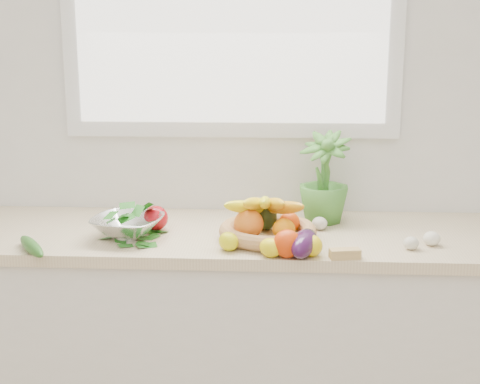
# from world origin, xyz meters

# --- Properties ---
(back_wall) EXTENTS (4.50, 0.02, 2.70)m
(back_wall) POSITION_xyz_m (0.00, 2.25, 1.35)
(back_wall) COLOR white
(back_wall) RESTS_ON ground
(counter_cabinet) EXTENTS (2.20, 0.58, 0.86)m
(counter_cabinet) POSITION_xyz_m (0.00, 1.95, 0.43)
(counter_cabinet) COLOR silver
(counter_cabinet) RESTS_ON ground
(countertop) EXTENTS (2.24, 0.62, 0.04)m
(countertop) POSITION_xyz_m (0.00, 1.95, 0.88)
(countertop) COLOR beige
(countertop) RESTS_ON counter_cabinet
(orange_loose) EXTENTS (0.10, 0.10, 0.09)m
(orange_loose) POSITION_xyz_m (0.22, 1.67, 0.95)
(orange_loose) COLOR red
(orange_loose) RESTS_ON countertop
(lemon_a) EXTENTS (0.09, 0.10, 0.06)m
(lemon_a) POSITION_xyz_m (0.02, 1.73, 0.93)
(lemon_a) COLOR #D6D00B
(lemon_a) RESTS_ON countertop
(lemon_b) EXTENTS (0.07, 0.09, 0.07)m
(lemon_b) POSITION_xyz_m (0.29, 1.69, 0.93)
(lemon_b) COLOR yellow
(lemon_b) RESTS_ON countertop
(lemon_c) EXTENTS (0.10, 0.10, 0.06)m
(lemon_c) POSITION_xyz_m (0.16, 1.67, 0.93)
(lemon_c) COLOR yellow
(lemon_c) RESTS_ON countertop
(apple) EXTENTS (0.12, 0.12, 0.09)m
(apple) POSITION_xyz_m (-0.26, 1.95, 0.95)
(apple) COLOR #AA0D15
(apple) RESTS_ON countertop
(ginger) EXTENTS (0.10, 0.06, 0.03)m
(ginger) POSITION_xyz_m (0.40, 1.67, 0.92)
(ginger) COLOR tan
(ginger) RESTS_ON countertop
(garlic_a) EXTENTS (0.08, 0.08, 0.05)m
(garlic_a) POSITION_xyz_m (0.70, 1.82, 0.92)
(garlic_a) COLOR white
(garlic_a) RESTS_ON countertop
(garlic_b) EXTENTS (0.07, 0.07, 0.05)m
(garlic_b) POSITION_xyz_m (0.34, 1.98, 0.92)
(garlic_b) COLOR beige
(garlic_b) RESTS_ON countertop
(garlic_c) EXTENTS (0.06, 0.06, 0.04)m
(garlic_c) POSITION_xyz_m (0.63, 1.77, 0.92)
(garlic_c) COLOR beige
(garlic_c) RESTS_ON countertop
(eggplant) EXTENTS (0.12, 0.22, 0.08)m
(eggplant) POSITION_xyz_m (0.27, 1.69, 0.94)
(eggplant) COLOR #350F3A
(eggplant) RESTS_ON countertop
(cucumber) EXTENTS (0.17, 0.21, 0.04)m
(cucumber) POSITION_xyz_m (-0.62, 1.67, 0.92)
(cucumber) COLOR #1B5C1C
(cucumber) RESTS_ON countertop
(radish) EXTENTS (0.03, 0.03, 0.03)m
(radish) POSITION_xyz_m (0.16, 1.67, 0.91)
(radish) COLOR red
(radish) RESTS_ON countertop
(potted_herb) EXTENTS (0.25, 0.25, 0.34)m
(potted_herb) POSITION_xyz_m (0.36, 2.09, 1.07)
(potted_herb) COLOR #458931
(potted_herb) RESTS_ON countertop
(fruit_basket) EXTENTS (0.35, 0.35, 0.18)m
(fruit_basket) POSITION_xyz_m (0.15, 1.86, 0.95)
(fruit_basket) COLOR tan
(fruit_basket) RESTS_ON countertop
(colander_with_spinach) EXTENTS (0.28, 0.28, 0.12)m
(colander_with_spinach) POSITION_xyz_m (-0.34, 1.84, 0.96)
(colander_with_spinach) COLOR silver
(colander_with_spinach) RESTS_ON countertop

